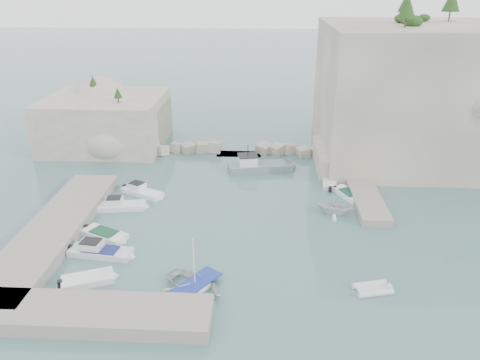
{
  "coord_description": "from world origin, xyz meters",
  "views": [
    {
      "loc": [
        2.33,
        -38.15,
        22.0
      ],
      "look_at": [
        0.0,
        6.0,
        3.0
      ],
      "focal_mm": 35.0,
      "sensor_mm": 36.0,
      "label": 1
    }
  ],
  "objects_px": {
    "motorboat_b": "(122,209)",
    "inflatable_dinghy": "(372,291)",
    "motorboat_e": "(88,282)",
    "tender_east_c": "(329,184)",
    "motorboat_a": "(143,195)",
    "motorboat_c": "(105,237)",
    "motorboat_d": "(101,255)",
    "work_boat": "(260,170)",
    "tender_east_d": "(335,175)",
    "rowboat": "(195,289)",
    "tender_east_a": "(334,214)",
    "tender_east_b": "(348,197)"
  },
  "relations": [
    {
      "from": "motorboat_b",
      "to": "inflatable_dinghy",
      "type": "xyz_separation_m",
      "value": [
        23.21,
        -12.8,
        0.0
      ]
    },
    {
      "from": "motorboat_e",
      "to": "tender_east_c",
      "type": "relative_size",
      "value": 0.91
    },
    {
      "from": "motorboat_a",
      "to": "motorboat_c",
      "type": "relative_size",
      "value": 1.12
    },
    {
      "from": "motorboat_b",
      "to": "motorboat_d",
      "type": "relative_size",
      "value": 0.89
    },
    {
      "from": "tender_east_c",
      "to": "work_boat",
      "type": "relative_size",
      "value": 0.54
    },
    {
      "from": "tender_east_d",
      "to": "work_boat",
      "type": "relative_size",
      "value": 0.54
    },
    {
      "from": "inflatable_dinghy",
      "to": "rowboat",
      "type": "bearing_deg",
      "value": 168.37
    },
    {
      "from": "motorboat_b",
      "to": "motorboat_d",
      "type": "xyz_separation_m",
      "value": [
        0.73,
        -8.91,
        0.0
      ]
    },
    {
      "from": "motorboat_b",
      "to": "rowboat",
      "type": "relative_size",
      "value": 1.05
    },
    {
      "from": "motorboat_c",
      "to": "tender_east_c",
      "type": "height_order",
      "value": "same"
    },
    {
      "from": "motorboat_a",
      "to": "tender_east_d",
      "type": "bearing_deg",
      "value": 45.16
    },
    {
      "from": "motorboat_a",
      "to": "motorboat_c",
      "type": "bearing_deg",
      "value": -69.85
    },
    {
      "from": "tender_east_c",
      "to": "tender_east_d",
      "type": "height_order",
      "value": "tender_east_d"
    },
    {
      "from": "tender_east_d",
      "to": "rowboat",
      "type": "bearing_deg",
      "value": 177.58
    },
    {
      "from": "tender_east_a",
      "to": "rowboat",
      "type": "bearing_deg",
      "value": 152.07
    },
    {
      "from": "motorboat_d",
      "to": "motorboat_b",
      "type": "bearing_deg",
      "value": 101.97
    },
    {
      "from": "motorboat_c",
      "to": "inflatable_dinghy",
      "type": "distance_m",
      "value": 24.16
    },
    {
      "from": "motorboat_c",
      "to": "tender_east_a",
      "type": "xyz_separation_m",
      "value": [
        21.92,
        5.88,
        0.0
      ]
    },
    {
      "from": "inflatable_dinghy",
      "to": "tender_east_b",
      "type": "height_order",
      "value": "tender_east_b"
    },
    {
      "from": "work_boat",
      "to": "motorboat_e",
      "type": "bearing_deg",
      "value": -129.35
    },
    {
      "from": "work_boat",
      "to": "rowboat",
      "type": "bearing_deg",
      "value": -111.56
    },
    {
      "from": "rowboat",
      "to": "inflatable_dinghy",
      "type": "distance_m",
      "value": 13.66
    },
    {
      "from": "motorboat_b",
      "to": "tender_east_c",
      "type": "bearing_deg",
      "value": 10.94
    },
    {
      "from": "motorboat_b",
      "to": "motorboat_e",
      "type": "bearing_deg",
      "value": -93.26
    },
    {
      "from": "tender_east_a",
      "to": "tender_east_d",
      "type": "xyz_separation_m",
      "value": [
        1.5,
        10.45,
        0.0
      ]
    },
    {
      "from": "inflatable_dinghy",
      "to": "tender_east_a",
      "type": "bearing_deg",
      "value": 81.73
    },
    {
      "from": "motorboat_d",
      "to": "inflatable_dinghy",
      "type": "bearing_deg",
      "value": -2.52
    },
    {
      "from": "tender_east_d",
      "to": "work_boat",
      "type": "distance_m",
      "value": 9.26
    },
    {
      "from": "motorboat_e",
      "to": "rowboat",
      "type": "bearing_deg",
      "value": -25.01
    },
    {
      "from": "motorboat_b",
      "to": "motorboat_c",
      "type": "xyz_separation_m",
      "value": [
        0.06,
        -5.89,
        0.0
      ]
    },
    {
      "from": "inflatable_dinghy",
      "to": "tender_east_d",
      "type": "bearing_deg",
      "value": 75.57
    },
    {
      "from": "motorboat_e",
      "to": "tender_east_d",
      "type": "distance_m",
      "value": 32.41
    },
    {
      "from": "motorboat_b",
      "to": "motorboat_a",
      "type": "bearing_deg",
      "value": 61.72
    },
    {
      "from": "inflatable_dinghy",
      "to": "tender_east_d",
      "type": "distance_m",
      "value": 23.25
    },
    {
      "from": "rowboat",
      "to": "tender_east_d",
      "type": "distance_m",
      "value": 27.53
    },
    {
      "from": "work_boat",
      "to": "motorboat_d",
      "type": "bearing_deg",
      "value": -134.39
    },
    {
      "from": "rowboat",
      "to": "tender_east_c",
      "type": "distance_m",
      "value": 24.48
    },
    {
      "from": "work_boat",
      "to": "motorboat_a",
      "type": "bearing_deg",
      "value": -159.08
    },
    {
      "from": "motorboat_b",
      "to": "motorboat_d",
      "type": "distance_m",
      "value": 8.94
    },
    {
      "from": "motorboat_e",
      "to": "inflatable_dinghy",
      "type": "xyz_separation_m",
      "value": [
        22.21,
        0.1,
        0.0
      ]
    },
    {
      "from": "motorboat_b",
      "to": "tender_east_a",
      "type": "bearing_deg",
      "value": -7.71
    },
    {
      "from": "motorboat_a",
      "to": "tender_east_a",
      "type": "bearing_deg",
      "value": 18.17
    },
    {
      "from": "motorboat_d",
      "to": "tender_east_b",
      "type": "distance_m",
      "value": 26.72
    },
    {
      "from": "tender_east_a",
      "to": "work_boat",
      "type": "height_order",
      "value": "work_boat"
    },
    {
      "from": "motorboat_b",
      "to": "tender_east_b",
      "type": "bearing_deg",
      "value": 2.02
    },
    {
      "from": "tender_east_c",
      "to": "tender_east_d",
      "type": "bearing_deg",
      "value": -15.93
    },
    {
      "from": "motorboat_c",
      "to": "tender_east_a",
      "type": "height_order",
      "value": "tender_east_a"
    },
    {
      "from": "inflatable_dinghy",
      "to": "tender_east_d",
      "type": "xyz_separation_m",
      "value": [
        0.27,
        23.24,
        0.0
      ]
    },
    {
      "from": "motorboat_b",
      "to": "work_boat",
      "type": "xyz_separation_m",
      "value": [
        14.28,
        11.49,
        0.0
      ]
    },
    {
      "from": "motorboat_d",
      "to": "tender_east_c",
      "type": "height_order",
      "value": "motorboat_d"
    }
  ]
}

